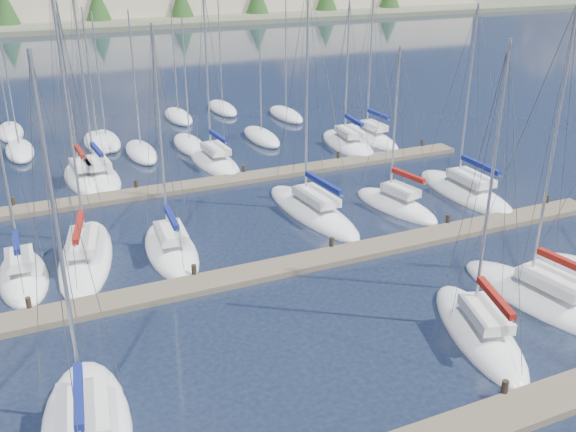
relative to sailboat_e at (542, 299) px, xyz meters
name	(u,v)px	position (x,y,z in m)	size (l,w,h in m)	color
ground	(117,101)	(-10.73, 52.22, -0.18)	(400.00, 400.00, 0.00)	#1C2438
dock_mid	(272,269)	(-10.73, 8.23, -0.03)	(44.00, 1.93, 1.10)	#6B5E4C
dock_far	(195,185)	(-10.73, 22.23, -0.03)	(44.00, 1.93, 1.10)	#6B5E4C
sailboat_e	(542,299)	(0.00, 0.00, 0.00)	(4.35, 9.69, 14.66)	white
sailboat_m	(465,192)	(5.87, 13.19, -0.01)	(3.23, 9.76, 13.31)	white
sailboat_l	(396,205)	(0.15, 13.07, 0.00)	(3.60, 7.43, 11.09)	white
sailboat_d	(479,331)	(-4.70, -1.01, 0.00)	(4.81, 8.63, 13.50)	white
sailboat_n	(81,178)	(-17.95, 26.94, 0.02)	(2.52, 7.35, 13.27)	white
sailboat_i	(86,257)	(-19.52, 13.73, 0.01)	(4.82, 10.24, 15.84)	white
sailboat_j	(171,249)	(-15.00, 12.75, 0.00)	(3.28, 7.95, 13.15)	white
sailboat_h	(23,277)	(-22.82, 12.73, 0.00)	(2.60, 6.58, 11.33)	white
sailboat_o	(97,176)	(-16.82, 27.00, 0.01)	(3.44, 8.24, 15.03)	white
sailboat_c	(86,430)	(-21.50, -0.29, 0.00)	(4.15, 8.79, 14.04)	white
sailboat_q	(348,144)	(4.13, 26.64, -0.01)	(4.04, 9.01, 12.57)	white
sailboat_k	(312,211)	(-5.29, 14.49, 0.00)	(3.51, 10.39, 15.22)	white
sailboat_r	(371,138)	(6.90, 27.46, 0.01)	(2.50, 8.03, 13.16)	white
sailboat_p	(214,162)	(-7.84, 26.72, 0.00)	(3.14, 8.41, 14.02)	white
distant_boats	(101,141)	(-15.08, 35.98, 0.11)	(36.93, 20.75, 13.30)	#9EA0A5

